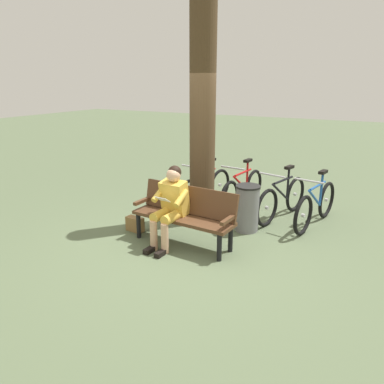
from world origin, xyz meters
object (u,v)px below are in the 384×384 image
at_px(bench, 185,211).
at_px(bicycle_purple, 242,190).
at_px(person_reading, 171,203).
at_px(bicycle_green, 282,199).
at_px(handbag, 135,224).
at_px(tree_trunk, 203,106).
at_px(bicycle_orange, 205,189).
at_px(litter_bin, 247,208).
at_px(bicycle_red, 316,206).

bearing_deg(bench, bicycle_purple, -91.60).
relative_size(person_reading, bicycle_green, 0.73).
height_order(bench, handbag, bench).
height_order(bench, tree_trunk, tree_trunk).
height_order(tree_trunk, bicycle_orange, tree_trunk).
bearing_deg(litter_bin, bicycle_green, -113.55).
bearing_deg(handbag, person_reading, 169.75).
bearing_deg(bicycle_purple, bicycle_green, 84.15).
height_order(person_reading, handbag, person_reading).
relative_size(handbag, bicycle_red, 0.18).
bearing_deg(bicycle_red, handbag, -45.91).
bearing_deg(bicycle_red, person_reading, -33.44).
bearing_deg(handbag, bicycle_purple, -120.90).
relative_size(bench, bicycle_red, 0.98).
xyz_separation_m(bench, handbag, (0.95, 0.01, -0.39)).
distance_m(bench, litter_bin, 1.12).
bearing_deg(bicycle_red, bicycle_green, -86.15).
height_order(person_reading, tree_trunk, tree_trunk).
xyz_separation_m(litter_bin, bicycle_red, (-0.95, -0.74, -0.03)).
relative_size(litter_bin, bicycle_purple, 0.46).
bearing_deg(person_reading, tree_trunk, -82.69).
xyz_separation_m(bench, bicycle_red, (-1.61, -1.64, -0.15)).
bearing_deg(tree_trunk, person_reading, 93.07).
bearing_deg(bicycle_orange, bicycle_red, 100.83).
height_order(handbag, litter_bin, litter_bin).
distance_m(litter_bin, bicycle_purple, 1.11).
height_order(bicycle_red, bicycle_orange, same).
xyz_separation_m(bicycle_red, bicycle_orange, (2.08, 0.01, 0.00)).
distance_m(person_reading, bicycle_purple, 2.11).
distance_m(bench, bicycle_orange, 1.70).
bearing_deg(bicycle_green, bicycle_red, 96.38).
height_order(litter_bin, bicycle_green, bicycle_green).
bearing_deg(bicycle_orange, bicycle_purple, 122.90).
distance_m(bench, tree_trunk, 1.80).
bearing_deg(bench, bicycle_green, -116.34).
bearing_deg(bicycle_red, bicycle_purple, -89.15).
bearing_deg(bench, bicycle_orange, -69.66).
relative_size(handbag, tree_trunk, 0.08).
relative_size(handbag, bicycle_green, 0.18).
xyz_separation_m(tree_trunk, bicycle_orange, (0.24, -0.63, -1.63)).
bearing_deg(person_reading, bench, -132.92).
bearing_deg(bicycle_orange, litter_bin, 67.56).
height_order(bicycle_green, bicycle_purple, same).
relative_size(person_reading, handbag, 4.00).
bearing_deg(bicycle_purple, handbag, -24.15).
bearing_deg(litter_bin, bicycle_orange, -32.93).
bearing_deg(litter_bin, bench, 53.78).
height_order(person_reading, bicycle_red, person_reading).
bearing_deg(tree_trunk, litter_bin, 173.27).
distance_m(handbag, tree_trunk, 2.25).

